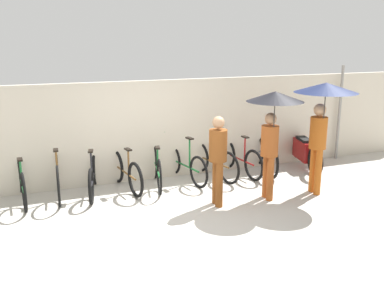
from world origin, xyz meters
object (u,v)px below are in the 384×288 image
parked_bicycle_1 (58,176)px  parked_bicycle_6 (213,161)px  parked_bicycle_8 (265,155)px  pedestrian_leading (218,154)px  parked_bicycle_5 (185,164)px  pedestrian_center (273,115)px  motorcycle (303,151)px  parked_bicycle_7 (240,158)px  parked_bicycle_4 (157,168)px  parked_bicycle_2 (93,176)px  parked_bicycle_0 (21,182)px  parked_bicycle_3 (125,172)px  pedestrian_trailing (323,105)px

parked_bicycle_1 → parked_bicycle_6: size_ratio=1.05×
parked_bicycle_8 → pedestrian_leading: (-1.85, -1.49, 0.58)m
parked_bicycle_8 → parked_bicycle_5: bearing=102.9°
pedestrian_center → motorcycle: bearing=-133.0°
parked_bicycle_7 → pedestrian_center: bearing=166.6°
parked_bicycle_1 → parked_bicycle_4: (1.93, -0.07, -0.03)m
parked_bicycle_1 → parked_bicycle_4: parked_bicycle_1 is taller
parked_bicycle_8 → parked_bicycle_2: bearing=104.3°
parked_bicycle_0 → parked_bicycle_3: bearing=-95.2°
parked_bicycle_1 → parked_bicycle_2: size_ratio=1.03×
parked_bicycle_0 → pedestrian_trailing: size_ratio=0.83×
parked_bicycle_0 → parked_bicycle_5: 3.21m
pedestrian_leading → pedestrian_trailing: 2.18m
parked_bicycle_5 → parked_bicycle_7: size_ratio=0.98×
parked_bicycle_1 → motorcycle: bearing=-87.5°
parked_bicycle_5 → pedestrian_center: (1.07, -1.64, 1.25)m
pedestrian_trailing → parked_bicycle_6: bearing=-44.7°
parked_bicycle_5 → parked_bicycle_2: bearing=81.9°
parked_bicycle_5 → motorcycle: parked_bicycle_5 is taller
parked_bicycle_6 → motorcycle: parked_bicycle_6 is taller
parked_bicycle_7 → pedestrian_center: 2.06m
parked_bicycle_2 → pedestrian_center: (2.99, -1.56, 1.26)m
parked_bicycle_5 → pedestrian_leading: (0.07, -1.50, 0.60)m
parked_bicycle_6 → parked_bicycle_8: size_ratio=0.97×
parked_bicycle_3 → parked_bicycle_8: parked_bicycle_3 is taller
parked_bicycle_3 → parked_bicycle_5: 1.29m
parked_bicycle_6 → parked_bicycle_3: bearing=78.6°
pedestrian_leading → motorcycle: pedestrian_leading is taller
parked_bicycle_7 → pedestrian_leading: pedestrian_leading is taller
parked_bicycle_3 → pedestrian_leading: 2.05m
parked_bicycle_7 → motorcycle: 1.61m
parked_bicycle_6 → pedestrian_trailing: size_ratio=0.79×
pedestrian_center → parked_bicycle_0: bearing=-13.8°
pedestrian_trailing → motorcycle: pedestrian_trailing is taller
parked_bicycle_0 → parked_bicycle_3: parked_bicycle_3 is taller
pedestrian_trailing → parked_bicycle_5: bearing=-34.7°
parked_bicycle_4 → pedestrian_center: 2.61m
parked_bicycle_2 → parked_bicycle_5: (1.92, 0.08, 0.00)m
parked_bicycle_3 → parked_bicycle_8: (3.21, 0.07, 0.01)m
parked_bicycle_1 → pedestrian_trailing: 5.13m
parked_bicycle_2 → parked_bicycle_8: bearing=-77.1°
parked_bicycle_4 → parked_bicycle_0: bearing=100.4°
parked_bicycle_4 → parked_bicycle_7: 1.92m
parked_bicycle_1 → parked_bicycle_8: size_ratio=1.02×
parked_bicycle_0 → parked_bicycle_3: 1.92m
parked_bicycle_6 → pedestrian_trailing: (1.45, -1.69, 1.39)m
parked_bicycle_6 → pedestrian_center: size_ratio=0.84×
pedestrian_trailing → parked_bicycle_8: bearing=-80.0°
pedestrian_center → motorcycle: size_ratio=1.00×
parked_bicycle_3 → parked_bicycle_8: 3.21m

